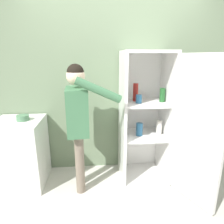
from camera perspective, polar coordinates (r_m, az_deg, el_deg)
The scene contains 6 objects.
ground_plane at distance 2.54m, azimuth 2.98°, elevation -25.72°, with size 12.00×12.00×0.00m, color beige.
wall_back at distance 2.90m, azimuth 0.68°, elevation 7.74°, with size 7.00×0.06×2.55m.
refrigerator at distance 2.67m, azimuth 11.86°, elevation -2.15°, with size 0.92×1.16×1.74m.
person at distance 2.42m, azimuth -9.64°, elevation -0.67°, with size 0.65×0.58×1.60m.
counter at distance 2.95m, azimuth -24.61°, elevation -10.52°, with size 0.60×0.64×0.89m.
bowl at distance 2.78m, azimuth -24.14°, elevation -1.52°, with size 0.15×0.15×0.07m.
Camera 1 is at (-0.28, -1.88, 1.68)m, focal length 32.00 mm.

